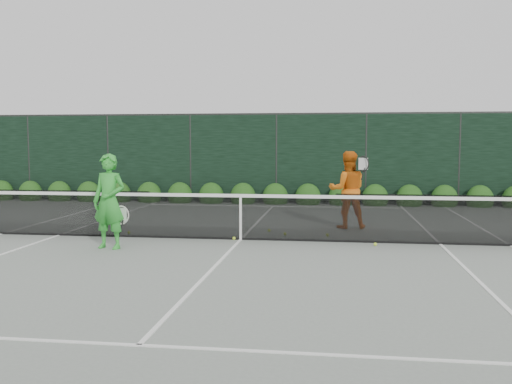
# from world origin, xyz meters

# --- Properties ---
(ground) EXTENTS (80.00, 80.00, 0.00)m
(ground) POSITION_xyz_m (0.00, 0.00, 0.00)
(ground) COLOR gray
(ground) RESTS_ON ground
(tennis_net) EXTENTS (12.90, 0.10, 1.07)m
(tennis_net) POSITION_xyz_m (-0.02, 0.00, 0.53)
(tennis_net) COLOR black
(tennis_net) RESTS_ON ground
(player_woman) EXTENTS (0.74, 0.55, 1.85)m
(player_woman) POSITION_xyz_m (-2.38, -1.31, 0.92)
(player_woman) COLOR green
(player_woman) RESTS_ON ground
(player_man) EXTENTS (0.98, 0.81, 1.86)m
(player_man) POSITION_xyz_m (2.28, 1.98, 0.93)
(player_man) COLOR #D26111
(player_man) RESTS_ON ground
(court_lines) EXTENTS (11.03, 23.83, 0.01)m
(court_lines) POSITION_xyz_m (0.00, 0.00, 0.01)
(court_lines) COLOR white
(court_lines) RESTS_ON ground
(windscreen_fence) EXTENTS (32.00, 21.07, 3.06)m
(windscreen_fence) POSITION_xyz_m (0.00, -2.71, 1.51)
(windscreen_fence) COLOR black
(windscreen_fence) RESTS_ON ground
(hedge_row) EXTENTS (31.66, 0.65, 0.94)m
(hedge_row) POSITION_xyz_m (-0.00, 7.15, 0.23)
(hedge_row) COLOR #13340E
(hedge_row) RESTS_ON ground
(tennis_balls) EXTENTS (5.50, 1.58, 0.07)m
(tennis_balls) POSITION_xyz_m (0.53, 0.44, 0.03)
(tennis_balls) COLOR #CEF135
(tennis_balls) RESTS_ON ground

